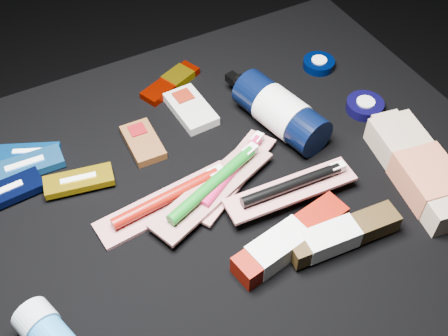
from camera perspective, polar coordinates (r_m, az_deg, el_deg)
name	(u,v)px	position (r m, az deg, el deg)	size (l,w,h in m)	color
ground	(220,297)	(1.28, -0.39, -12.97)	(3.00, 3.00, 0.00)	black
cloth_table	(220,248)	(1.11, -0.44, -8.10)	(0.98, 0.78, 0.40)	black
luna_bar_0	(29,153)	(1.04, -19.19, 1.43)	(0.11, 0.08, 0.01)	#094EA0
luna_bar_1	(26,166)	(1.02, -19.51, 0.16)	(0.13, 0.05, 0.02)	#1F67B0
luna_bar_2	(4,193)	(0.99, -21.44, -2.40)	(0.13, 0.06, 0.02)	black
luna_bar_3	(79,181)	(0.96, -14.52, -1.26)	(0.12, 0.06, 0.01)	#C1990D
clif_bar_0	(142,141)	(1.02, -8.32, 2.75)	(0.06, 0.10, 0.02)	brown
clif_bar_1	(190,107)	(1.07, -3.51, 6.16)	(0.07, 0.12, 0.02)	#AFAFA8
power_bar	(173,81)	(1.13, -5.20, 8.79)	(0.14, 0.09, 0.02)	#780C00
lotion_bottle	(280,112)	(1.02, 5.76, 5.70)	(0.11, 0.24, 0.08)	black
cream_tin_upper	(319,64)	(1.18, 9.60, 10.41)	(0.06, 0.06, 0.02)	black
cream_tin_lower	(365,106)	(1.10, 14.11, 6.14)	(0.07, 0.07, 0.02)	black
bodywash_bottle	(421,171)	(0.99, 19.38, -0.29)	(0.12, 0.25, 0.05)	tan
toothbrush_pack_0	(169,200)	(0.92, -5.62, -3.22)	(0.25, 0.08, 0.03)	#B7B1AB
toothbrush_pack_1	(233,172)	(0.94, 0.95, -0.39)	(0.22, 0.15, 0.02)	beige
toothbrush_pack_2	(214,186)	(0.92, -1.00, -1.80)	(0.25, 0.14, 0.03)	#ADA6A1
toothbrush_pack_3	(293,187)	(0.91, 7.00, -1.91)	(0.23, 0.07, 0.02)	beige
toothpaste_carton_red	(286,242)	(0.86, 6.37, -7.50)	(0.21, 0.08, 0.04)	#770E03
toothpaste_carton_green	(339,236)	(0.87, 11.60, -6.77)	(0.18, 0.05, 0.04)	#30220E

